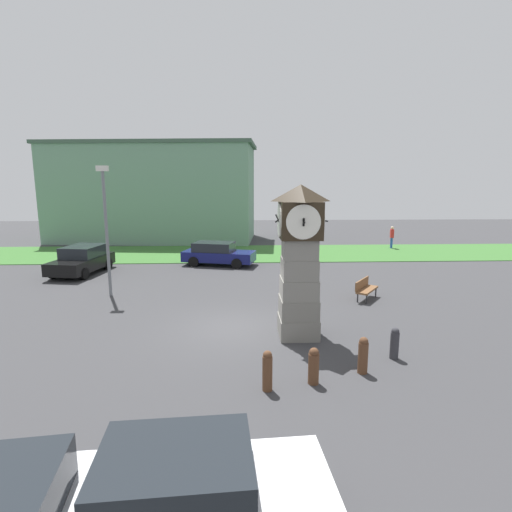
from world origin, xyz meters
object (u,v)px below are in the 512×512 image
at_px(car_silver_hatch, 217,253).
at_px(bench, 365,288).
at_px(car_by_building, 191,493).
at_px(car_far_lot, 82,260).
at_px(pedestrian_near_bench, 392,236).
at_px(bollard_end_row, 267,370).
at_px(street_lamp_near_road, 106,222).
at_px(bollard_far_row, 314,366).
at_px(clock_tower, 299,260).
at_px(bollard_mid_row, 363,355).
at_px(bollard_near_tower, 395,343).

bearing_deg(car_silver_hatch, bench, -48.17).
bearing_deg(car_by_building, car_far_lot, 115.10).
bearing_deg(bench, pedestrian_near_bench, 64.96).
bearing_deg(pedestrian_near_bench, bollard_end_row, -117.81).
xyz_separation_m(bench, street_lamp_near_road, (-11.58, 1.08, 2.90)).
xyz_separation_m(bollard_far_row, street_lamp_near_road, (-7.88, 8.55, 2.93)).
bearing_deg(bollard_far_row, clock_tower, 88.65).
distance_m(bollard_far_row, bollard_end_row, 1.26).
xyz_separation_m(clock_tower, bollard_mid_row, (1.38, -2.77, -2.13)).
relative_size(bollard_end_row, car_silver_hatch, 0.22).
height_order(bollard_end_row, car_silver_hatch, car_silver_hatch).
relative_size(bollard_end_row, street_lamp_near_road, 0.18).
bearing_deg(car_far_lot, bench, -21.68).
relative_size(bollard_near_tower, car_silver_hatch, 0.20).
height_order(bollard_end_row, pedestrian_near_bench, pedestrian_near_bench).
xyz_separation_m(car_far_lot, street_lamp_near_road, (3.05, -4.73, 2.63)).
distance_m(bollard_mid_row, pedestrian_near_bench, 22.38).
xyz_separation_m(bollard_near_tower, bench, (1.03, 6.07, 0.04)).
bearing_deg(street_lamp_near_road, car_by_building, -67.99).
xyz_separation_m(bench, pedestrian_near_bench, (6.40, 13.70, 0.49)).
height_order(bollard_end_row, street_lamp_near_road, street_lamp_near_road).
height_order(clock_tower, car_far_lot, clock_tower).
distance_m(bollard_end_row, car_by_building, 4.40).
bearing_deg(bollard_end_row, car_by_building, -108.48).
bearing_deg(street_lamp_near_road, bollard_near_tower, -34.14).
bearing_deg(bollard_far_row, car_far_lot, 129.45).
bearing_deg(car_far_lot, car_by_building, -64.90).
bearing_deg(car_by_building, clock_tower, 70.89).
distance_m(bollard_end_row, street_lamp_near_road, 11.44).
xyz_separation_m(bollard_far_row, bench, (3.70, 7.47, 0.03)).
xyz_separation_m(bollard_far_row, pedestrian_near_bench, (10.10, 21.16, 0.52)).
bearing_deg(car_silver_hatch, bollard_mid_row, -72.13).
relative_size(car_far_lot, bench, 2.85).
height_order(bollard_near_tower, car_silver_hatch, car_silver_hatch).
relative_size(bollard_near_tower, bench, 0.60).
distance_m(bollard_near_tower, street_lamp_near_road, 13.08).
distance_m(clock_tower, bench, 5.92).
distance_m(bollard_mid_row, bollard_far_row, 1.55).
bearing_deg(bench, bollard_far_row, -116.36).
xyz_separation_m(bollard_end_row, bench, (4.92, 7.76, -0.01)).
bearing_deg(street_lamp_near_road, bollard_mid_row, -40.69).
bearing_deg(bollard_near_tower, clock_tower, 143.75).
bearing_deg(bollard_end_row, clock_tower, 70.17).
bearing_deg(bollard_mid_row, clock_tower, 116.42).
bearing_deg(pedestrian_near_bench, bollard_mid_row, -112.73).
height_order(bollard_end_row, car_far_lot, car_far_lot).
xyz_separation_m(car_by_building, bench, (6.31, 11.94, -0.21)).
distance_m(bollard_near_tower, bollard_end_row, 4.24).
xyz_separation_m(car_silver_hatch, street_lamp_near_road, (-4.57, -6.74, 2.68)).
xyz_separation_m(bollard_near_tower, car_by_building, (-5.28, -5.87, 0.25)).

